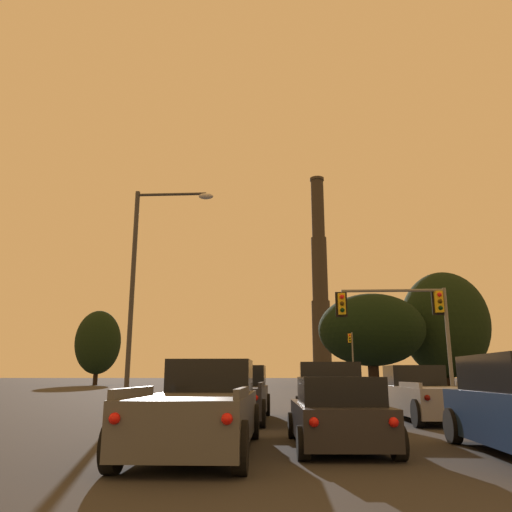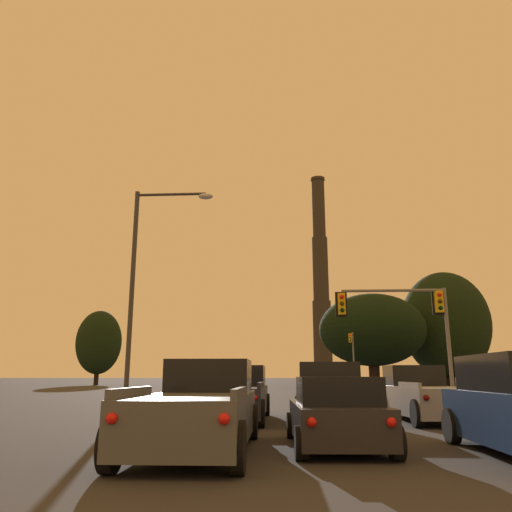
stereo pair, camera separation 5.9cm
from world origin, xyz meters
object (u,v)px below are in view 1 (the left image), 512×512
suv_center_lane_front (329,394)px  smokestack (320,297)px  hatchback_center_lane_second (338,415)px  traffic_light_overhead_right (409,315)px  pickup_truck_left_lane_second (202,409)px  pickup_truck_left_lane_front (236,395)px  traffic_light_far_right (352,351)px  street_lamp (145,273)px  pickup_truck_right_lane_front (426,395)px

suv_center_lane_front → smokestack: bearing=87.1°
hatchback_center_lane_second → traffic_light_overhead_right: size_ratio=0.74×
hatchback_center_lane_second → pickup_truck_left_lane_second: 2.82m
suv_center_lane_front → traffic_light_overhead_right: size_ratio=0.88×
pickup_truck_left_lane_front → suv_center_lane_front: size_ratio=1.11×
pickup_truck_left_lane_front → smokestack: bearing=84.2°
traffic_light_overhead_right → pickup_truck_left_lane_front: bearing=-137.8°
pickup_truck_left_lane_front → pickup_truck_left_lane_second: size_ratio=1.00×
pickup_truck_left_lane_second → traffic_light_far_right: (9.55, 49.52, 3.40)m
pickup_truck_left_lane_second → smokestack: bearing=83.8°
traffic_light_overhead_right → traffic_light_far_right: (1.83, 35.54, -0.10)m
pickup_truck_left_lane_second → smokestack: size_ratio=0.10×
traffic_light_overhead_right → traffic_light_far_right: size_ratio=0.87×
suv_center_lane_front → street_lamp: 9.54m
pickup_truck_right_lane_front → traffic_light_overhead_right: bearing=78.5°
hatchback_center_lane_second → traffic_light_far_right: traffic_light_far_right is taller
pickup_truck_left_lane_second → pickup_truck_right_lane_front: size_ratio=1.00×
smokestack → traffic_light_far_right: bearing=-91.2°
suv_center_lane_front → street_lamp: (-7.24, 3.93, 4.80)m
traffic_light_far_right → suv_center_lane_front: bearing=-98.5°
hatchback_center_lane_second → pickup_truck_right_lane_front: (3.66, 6.84, 0.14)m
traffic_light_far_right → street_lamp: 41.96m
smokestack → pickup_truck_left_lane_second: bearing=-95.4°
suv_center_lane_front → traffic_light_far_right: traffic_light_far_right is taller
pickup_truck_left_lane_second → pickup_truck_right_lane_front: same height
pickup_truck_left_lane_front → smokestack: (10.97, 109.07, 20.06)m
traffic_light_far_right → smokestack: size_ratio=0.12×
suv_center_lane_front → pickup_truck_right_lane_front: size_ratio=0.89×
suv_center_lane_front → traffic_light_far_right: size_ratio=0.77×
suv_center_lane_front → street_lamp: size_ratio=0.53×
traffic_light_overhead_right → street_lamp: bearing=-161.0°
traffic_light_overhead_right → smokestack: (3.29, 102.10, 16.57)m
hatchback_center_lane_second → pickup_truck_left_lane_second: pickup_truck_left_lane_second is taller
suv_center_lane_front → smokestack: size_ratio=0.09×
smokestack → hatchback_center_lane_second: bearing=-94.1°
suv_center_lane_front → street_lamp: bearing=152.7°
traffic_light_overhead_right → smokestack: size_ratio=0.11×
pickup_truck_right_lane_front → traffic_light_far_right: 42.49m
pickup_truck_right_lane_front → street_lamp: (-10.62, 2.61, 4.90)m
hatchback_center_lane_second → pickup_truck_right_lane_front: size_ratio=0.75×
pickup_truck_right_lane_front → smokestack: smokestack is taller
pickup_truck_right_lane_front → traffic_light_overhead_right: size_ratio=0.99×
hatchback_center_lane_second → suv_center_lane_front: size_ratio=0.84×
hatchback_center_lane_second → traffic_light_far_right: 49.67m
traffic_light_overhead_right → street_lamp: 12.64m
pickup_truck_left_lane_front → suv_center_lane_front: 3.22m
traffic_light_far_right → hatchback_center_lane_second: bearing=-97.9°
hatchback_center_lane_second → pickup_truck_right_lane_front: pickup_truck_right_lane_front is taller
traffic_light_far_right → pickup_truck_left_lane_front: bearing=-102.6°
suv_center_lane_front → pickup_truck_right_lane_front: 3.62m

